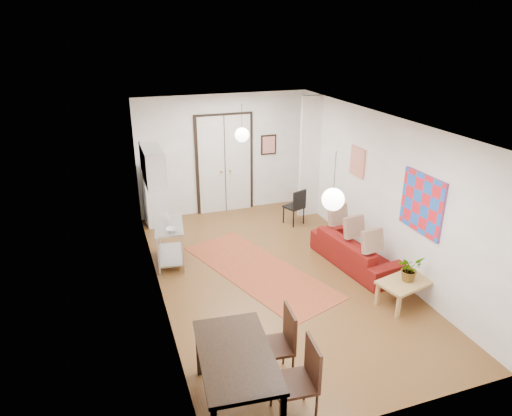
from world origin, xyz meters
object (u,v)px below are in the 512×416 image
object	(u,v)px
dining_table	(236,359)
black_side_chair	(293,202)
kitchen_counter	(170,239)
coffee_table	(407,283)
sofa	(356,251)
dining_chair_near	(270,336)
dining_chair_far	(291,370)
fridge	(156,195)

from	to	relation	value
dining_table	black_side_chair	world-z (taller)	black_side_chair
kitchen_counter	dining_table	xyz separation A→B (m)	(0.15, -3.99, 0.23)
coffee_table	kitchen_counter	xyz separation A→B (m)	(-3.50, 2.74, 0.12)
sofa	coffee_table	size ratio (longest dim) A/B	1.85
dining_chair_near	dining_chair_far	xyz separation A→B (m)	(0.00, -0.69, 0.00)
sofa	dining_chair_far	bearing A→B (deg)	129.98
kitchen_counter	black_side_chair	world-z (taller)	black_side_chair
fridge	dining_chair_far	xyz separation A→B (m)	(0.75, -6.20, -0.14)
dining_chair_near	coffee_table	bearing A→B (deg)	111.68
kitchen_counter	dining_table	size ratio (longest dim) A/B	0.71
coffee_table	dining_table	bearing A→B (deg)	-159.44
dining_chair_far	black_side_chair	world-z (taller)	dining_chair_far
fridge	dining_chair_far	bearing A→B (deg)	-87.30
fridge	dining_table	distance (m)	5.97
black_side_chair	sofa	bearing A→B (deg)	77.33
fridge	sofa	bearing A→B (deg)	-48.18
coffee_table	dining_chair_far	bearing A→B (deg)	-151.56
coffee_table	dining_table	world-z (taller)	dining_table
dining_table	black_side_chair	bearing A→B (deg)	60.11
dining_table	dining_chair_near	world-z (taller)	dining_chair_near
fridge	black_side_chair	bearing A→B (deg)	-21.34
kitchen_counter	black_side_chair	size ratio (longest dim) A/B	1.30
fridge	dining_chair_near	distance (m)	5.56
coffee_table	black_side_chair	distance (m)	3.80
coffee_table	dining_chair_far	xyz separation A→B (m)	(-2.75, -1.49, 0.21)
dining_chair_near	dining_chair_far	bearing A→B (deg)	5.40
kitchen_counter	coffee_table	bearing A→B (deg)	-30.03
sofa	dining_table	xyz separation A→B (m)	(-3.24, -2.69, 0.44)
coffee_table	kitchen_counter	distance (m)	4.44
dining_chair_near	sofa	bearing A→B (deg)	135.76
sofa	coffee_table	bearing A→B (deg)	176.35
dining_chair_near	black_side_chair	size ratio (longest dim) A/B	1.18
sofa	dining_chair_far	distance (m)	3.95
coffee_table	black_side_chair	world-z (taller)	black_side_chair
coffee_table	black_side_chair	size ratio (longest dim) A/B	1.28
sofa	kitchen_counter	distance (m)	3.64
sofa	dining_chair_near	xyz separation A→B (m)	(-2.64, -2.24, 0.30)
kitchen_counter	dining_chair_near	bearing A→B (deg)	-69.99
fridge	black_side_chair	distance (m)	3.19
kitchen_counter	fridge	xyz separation A→B (m)	(0.00, 1.97, 0.22)
sofa	kitchen_counter	world-z (taller)	kitchen_counter
coffee_table	dining_table	size ratio (longest dim) A/B	0.70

